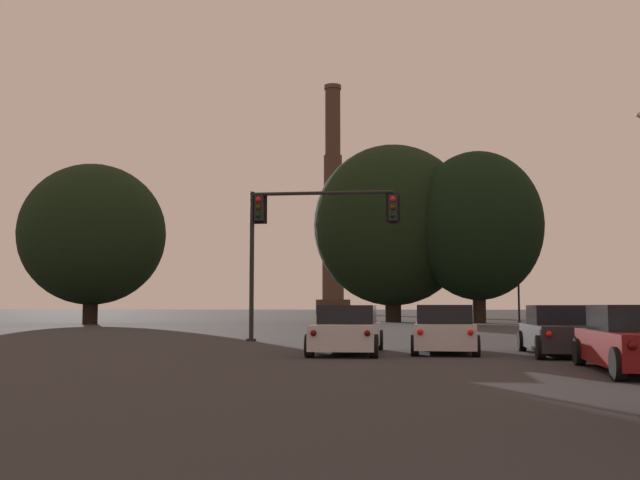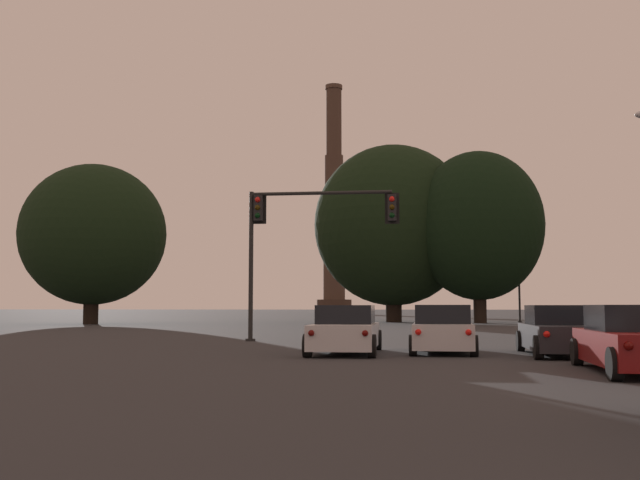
{
  "view_description": "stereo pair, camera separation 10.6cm",
  "coord_description": "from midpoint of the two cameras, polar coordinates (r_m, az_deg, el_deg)",
  "views": [
    {
      "loc": [
        -1.3,
        -0.24,
        1.4
      ],
      "look_at": [
        -6.61,
        43.57,
        5.3
      ],
      "focal_mm": 42.0,
      "sensor_mm": 36.0,
      "label": 1
    },
    {
      "loc": [
        -1.2,
        -0.23,
        1.4
      ],
      "look_at": [
        -6.61,
        43.57,
        5.3
      ],
      "focal_mm": 42.0,
      "sensor_mm": 36.0,
      "label": 2
    }
  ],
  "objects": [
    {
      "name": "smokestack",
      "position": [
        128.78,
        0.97,
        1.3
      ],
      "size": [
        5.93,
        5.93,
        39.9
      ],
      "color": "#3C2B22",
      "rests_on": "ground_plane"
    },
    {
      "name": "treeline_center_left",
      "position": [
        63.54,
        11.89,
        1.09
      ],
      "size": [
        10.74,
        9.67,
        14.31
      ],
      "color": "black",
      "rests_on": "ground_plane"
    },
    {
      "name": "treeline_right_mid",
      "position": [
        66.22,
        5.5,
        1.14
      ],
      "size": [
        13.9,
        12.51,
        15.63
      ],
      "color": "black",
      "rests_on": "ground_plane"
    },
    {
      "name": "traffic_light_far_right",
      "position": [
        66.9,
        14.72,
        -2.61
      ],
      "size": [
        0.78,
        0.5,
        6.21
      ],
      "color": "black",
      "rests_on": "ground_plane"
    },
    {
      "name": "treeline_left_mid",
      "position": [
        61.6,
        -17.01,
        0.41
      ],
      "size": [
        11.52,
        10.37,
        12.61
      ],
      "color": "black",
      "rests_on": "ground_plane"
    },
    {
      "name": "sedan_right_lane_second",
      "position": [
        17.29,
        22.96,
        -7.08
      ],
      "size": [
        2.11,
        4.75,
        1.43
      ],
      "rotation": [
        0.0,
        0.0,
        -0.03
      ],
      "color": "maroon",
      "rests_on": "ground_plane"
    },
    {
      "name": "hatchback_center_lane_front",
      "position": [
        22.83,
        9.31,
        -6.83
      ],
      "size": [
        2.01,
        4.15,
        1.44
      ],
      "rotation": [
        0.0,
        0.0,
        -0.03
      ],
      "color": "silver",
      "rests_on": "ground_plane"
    },
    {
      "name": "sedan_right_lane_front",
      "position": [
        22.6,
        17.79,
        -6.67
      ],
      "size": [
        2.07,
        4.74,
        1.43
      ],
      "rotation": [
        0.0,
        0.0,
        -0.02
      ],
      "color": "#232328",
      "rests_on": "ground_plane"
    },
    {
      "name": "sedan_left_lane_front",
      "position": [
        22.4,
        1.96,
        -6.93
      ],
      "size": [
        2.0,
        4.71,
        1.43
      ],
      "rotation": [
        0.0,
        0.0,
        0.0
      ],
      "color": "silver",
      "rests_on": "ground_plane"
    },
    {
      "name": "traffic_light_overhead_left",
      "position": [
        30.04,
        -1.56,
        1.14
      ],
      "size": [
        6.18,
        0.5,
        6.03
      ],
      "color": "black",
      "rests_on": "ground_plane"
    }
  ]
}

